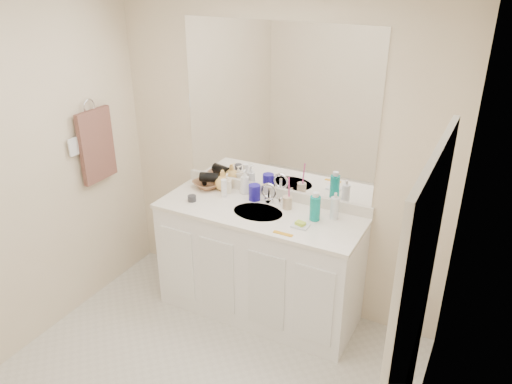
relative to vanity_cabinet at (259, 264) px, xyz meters
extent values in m
cube|color=beige|center=(0.00, 0.28, 0.77)|extent=(2.60, 0.02, 2.40)
cube|color=beige|center=(-1.30, -1.02, 0.77)|extent=(0.02, 2.60, 2.40)
cube|color=beige|center=(1.30, -1.02, 0.77)|extent=(0.02, 2.60, 2.40)
cube|color=white|center=(0.00, 0.00, 0.00)|extent=(1.50, 0.55, 0.85)
cube|color=white|center=(0.00, 0.00, 0.44)|extent=(1.52, 0.57, 0.03)
cube|color=silver|center=(0.00, 0.26, 0.50)|extent=(1.52, 0.03, 0.08)
cylinder|color=beige|center=(0.00, -0.02, 0.44)|extent=(0.37, 0.37, 0.02)
cylinder|color=silver|center=(0.00, 0.16, 0.51)|extent=(0.02, 0.02, 0.11)
cube|color=white|center=(0.00, 0.27, 1.14)|extent=(1.48, 0.01, 1.20)
cylinder|color=#20169C|center=(-0.11, 0.15, 0.52)|extent=(0.10, 0.10, 0.12)
cylinder|color=#C7AB8C|center=(0.16, 0.13, 0.50)|extent=(0.08, 0.08, 0.09)
cylinder|color=#E03B88|center=(0.17, 0.13, 0.60)|extent=(0.02, 0.04, 0.21)
cylinder|color=#0C9188|center=(0.40, 0.06, 0.54)|extent=(0.10, 0.10, 0.17)
cylinder|color=white|center=(0.52, 0.14, 0.53)|extent=(0.07, 0.07, 0.16)
cube|color=silver|center=(0.35, -0.08, 0.46)|extent=(0.12, 0.09, 0.01)
cube|color=#B5D934|center=(0.35, -0.08, 0.48)|extent=(0.07, 0.06, 0.02)
cube|color=orange|center=(0.29, -0.23, 0.46)|extent=(0.14, 0.03, 0.01)
cylinder|color=#2F2F35|center=(-0.52, -0.09, 0.48)|extent=(0.07, 0.07, 0.04)
cylinder|color=white|center=(-0.35, 0.09, 0.53)|extent=(0.05, 0.05, 0.14)
imported|color=white|center=(-0.23, 0.21, 0.55)|extent=(0.09, 0.09, 0.19)
imported|color=#FFEECF|center=(-0.37, 0.17, 0.53)|extent=(0.09, 0.09, 0.15)
imported|color=#F0B85D|center=(-0.42, 0.19, 0.54)|extent=(0.17, 0.17, 0.16)
imported|color=brown|center=(-0.55, 0.18, 0.48)|extent=(0.29, 0.29, 0.05)
cylinder|color=black|center=(-0.53, 0.18, 0.54)|extent=(0.17, 0.12, 0.08)
torus|color=silver|center=(-1.27, -0.25, 1.12)|extent=(0.01, 0.11, 0.11)
cube|color=#4F312A|center=(-1.25, -0.25, 0.82)|extent=(0.04, 0.32, 0.55)
cube|color=white|center=(-1.27, -0.45, 0.88)|extent=(0.01, 0.08, 0.13)
camera|label=1|loc=(1.45, -2.84, 2.10)|focal=35.00mm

